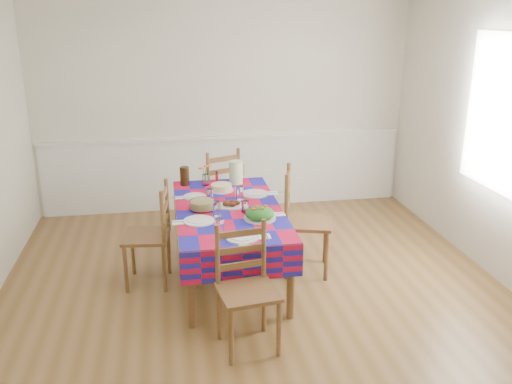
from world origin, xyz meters
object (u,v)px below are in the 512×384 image
meat_platter (231,204)px  green_pitcher (236,172)px  chair_near (246,289)px  chair_left (151,236)px  chair_far (218,191)px  dining_table (228,215)px  chair_right (302,222)px  tea_pitcher (185,176)px

meat_platter → green_pitcher: size_ratio=1.16×
green_pitcher → chair_near: (-0.17, -1.81, -0.34)m
green_pitcher → chair_left: bearing=-140.5°
meat_platter → chair_left: (-0.73, -0.03, -0.24)m
chair_near → meat_platter: bearing=80.2°
meat_platter → chair_far: bearing=90.6°
green_pitcher → chair_near: bearing=-95.4°
dining_table → chair_near: size_ratio=1.89×
meat_platter → chair_near: (-0.03, -1.13, -0.25)m
chair_far → green_pitcher: bearing=89.3°
green_pitcher → chair_right: bearing=-52.6°
dining_table → chair_far: chair_far is taller
chair_left → chair_right: 1.39m
tea_pitcher → meat_platter: bearing=-61.8°
tea_pitcher → green_pitcher: bearing=-3.8°
chair_near → chair_left: (-0.69, 1.10, 0.00)m
dining_table → green_pitcher: 0.75m
tea_pitcher → chair_right: 1.31m
dining_table → green_pitcher: green_pitcher is taller
tea_pitcher → dining_table: bearing=-64.4°
green_pitcher → chair_right: size_ratio=0.23×
meat_platter → chair_left: size_ratio=0.29×
dining_table → tea_pitcher: tea_pitcher is taller
dining_table → chair_far: size_ratio=1.82×
green_pitcher → chair_right: chair_right is taller
meat_platter → chair_far: chair_far is taller
meat_platter → chair_right: 0.70m
tea_pitcher → chair_left: (-0.34, -0.75, -0.32)m
chair_right → chair_near: bearing=163.2°
tea_pitcher → chair_near: size_ratio=0.20×
chair_right → dining_table: bearing=106.3°
dining_table → green_pitcher: bearing=76.9°
chair_near → chair_right: 1.32m
dining_table → meat_platter: 0.10m
chair_right → meat_platter: bearing=104.2°
chair_far → chair_right: size_ratio=0.96×
chair_near → chair_left: size_ratio=0.99×
green_pitcher → chair_left: 1.17m
green_pitcher → chair_far: bearing=110.4°
dining_table → tea_pitcher: 0.84m
chair_far → meat_platter: bearing=69.4°
tea_pitcher → chair_near: chair_near is taller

